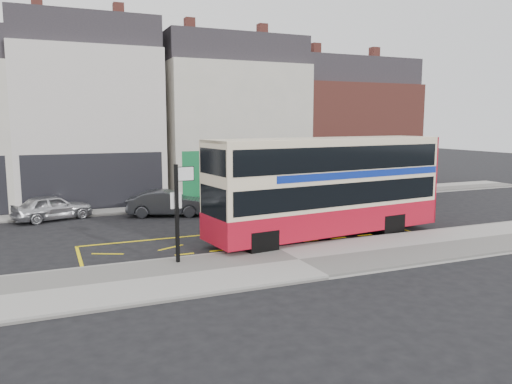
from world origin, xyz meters
name	(u,v)px	position (x,y,z in m)	size (l,w,h in m)	color
ground	(271,248)	(0.00, 0.00, 0.00)	(120.00, 120.00, 0.00)	black
pavement	(299,261)	(0.00, -2.30, 0.07)	(40.00, 4.00, 0.15)	#A5A29C
kerb	(275,248)	(0.00, -0.38, 0.07)	(40.00, 0.15, 0.15)	gray
far_pavement	(193,204)	(0.00, 11.00, 0.07)	(50.00, 3.00, 0.15)	#A5A29C
road_markings	(255,239)	(0.00, 1.60, 0.01)	(14.00, 3.40, 0.01)	yellow
terrace_left	(86,115)	(-5.50, 14.99, 5.32)	(8.00, 8.01, 11.80)	silver
terrace_green_shop	(226,119)	(3.50, 14.99, 5.07)	(9.00, 8.01, 11.30)	beige
terrace_right	(339,126)	(12.50, 14.99, 4.57)	(9.00, 8.01, 10.30)	brown
double_decker_bus	(328,186)	(2.93, 0.70, 2.22)	(10.81, 3.70, 4.23)	beige
bus_stop_post	(179,204)	(-3.90, -0.98, 2.14)	(0.84, 0.16, 3.35)	black
car_silver	(53,207)	(-7.74, 9.40, 0.65)	(1.53, 3.80, 1.29)	#BCBDC1
car_grey	(167,203)	(-2.18, 8.27, 0.68)	(1.43, 4.10, 1.35)	#36383C
car_white	(297,191)	(6.10, 9.53, 0.72)	(2.02, 4.98, 1.45)	white
street_tree_right	(323,144)	(9.06, 11.43, 3.42)	(2.33, 2.33, 5.02)	#312316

